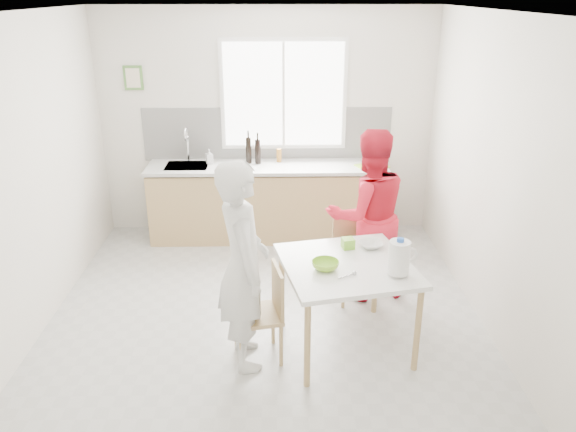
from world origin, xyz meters
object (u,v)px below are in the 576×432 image
(person_red, at_px, (367,215))
(bowl_white, at_px, (371,245))
(chair_left, at_px, (265,309))
(bowl_green, at_px, (325,265))
(dining_table, at_px, (347,272))
(person_white, at_px, (243,266))
(chair_far, at_px, (353,253))
(wine_bottle_a, at_px, (249,150))
(wine_bottle_b, at_px, (258,151))
(milk_jug, at_px, (400,257))

(person_red, height_order, bowl_white, person_red)
(chair_left, height_order, bowl_green, bowl_green)
(dining_table, distance_m, bowl_green, 0.24)
(dining_table, height_order, person_white, person_white)
(person_red, xyz_separation_m, bowl_white, (-0.06, -0.60, -0.03))
(bowl_green, bearing_deg, chair_far, 69.46)
(chair_left, height_order, bowl_white, bowl_white)
(person_red, bearing_deg, dining_table, 59.74)
(person_red, bearing_deg, bowl_white, 72.61)
(dining_table, bearing_deg, wine_bottle_a, 110.62)
(person_red, height_order, wine_bottle_b, person_red)
(chair_left, bearing_deg, person_red, 125.11)
(person_white, distance_m, person_red, 1.56)
(bowl_green, relative_size, bowl_white, 1.08)
(bowl_green, height_order, milk_jug, milk_jug)
(dining_table, height_order, chair_far, chair_far)
(bowl_white, bearing_deg, wine_bottle_b, 116.49)
(person_white, distance_m, bowl_white, 1.18)
(person_white, height_order, wine_bottle_a, person_white)
(dining_table, bearing_deg, bowl_white, 51.78)
(wine_bottle_a, bearing_deg, milk_jug, -63.91)
(chair_left, height_order, person_red, person_red)
(person_red, bearing_deg, person_white, 31.64)
(bowl_white, bearing_deg, bowl_green, -137.07)
(milk_jug, bearing_deg, person_white, 166.58)
(chair_far, distance_m, person_white, 1.51)
(person_white, relative_size, milk_jug, 5.86)
(person_red, distance_m, bowl_green, 1.10)
(chair_far, height_order, person_red, person_red)
(wine_bottle_b, bearing_deg, milk_jug, -65.71)
(wine_bottle_a, bearing_deg, chair_far, -55.01)
(chair_far, xyz_separation_m, wine_bottle_a, (-1.08, 1.55, 0.62))
(chair_far, relative_size, milk_jug, 2.83)
(wine_bottle_b, bearing_deg, bowl_green, -76.14)
(milk_jug, bearing_deg, chair_far, 88.66)
(dining_table, distance_m, person_red, 0.96)
(wine_bottle_a, relative_size, wine_bottle_b, 1.07)
(chair_left, bearing_deg, wine_bottle_a, 173.27)
(bowl_white, relative_size, wine_bottle_b, 0.67)
(bowl_green, bearing_deg, chair_left, -173.87)
(chair_left, bearing_deg, bowl_white, 104.19)
(dining_table, relative_size, person_white, 0.70)
(bowl_green, bearing_deg, person_red, 64.03)
(chair_left, distance_m, wine_bottle_b, 2.61)
(bowl_green, distance_m, milk_jug, 0.59)
(chair_left, relative_size, bowl_green, 3.72)
(dining_table, relative_size, chair_left, 1.49)
(milk_jug, bearing_deg, wine_bottle_b, 102.32)
(bowl_white, bearing_deg, chair_left, -153.84)
(bowl_green, xyz_separation_m, wine_bottle_a, (-0.72, 2.50, 0.26))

